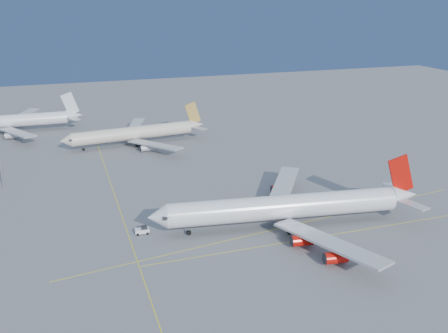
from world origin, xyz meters
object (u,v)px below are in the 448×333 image
airliner_virgin (289,207)px  pushback_tug (143,230)px  airliner_etihad (136,133)px  airliner_third (11,121)px

airliner_virgin → pushback_tug: size_ratio=19.78×
airliner_etihad → airliner_third: airliner_third is taller
airliner_virgin → airliner_etihad: 93.71m
airliner_virgin → pushback_tug: 38.71m
airliner_virgin → airliner_etihad: bearing=113.6°
airliner_third → pushback_tug: (38.11, -118.75, -4.13)m
airliner_third → pushback_tug: airliner_third is taller
airliner_virgin → airliner_third: bearing=128.5°
airliner_third → airliner_etihad: bearing=-36.2°
airliner_etihad → pushback_tug: size_ratio=16.12×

